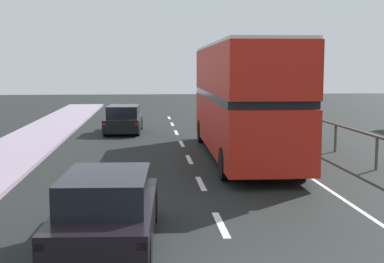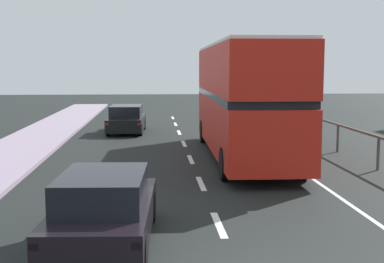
# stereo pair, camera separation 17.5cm
# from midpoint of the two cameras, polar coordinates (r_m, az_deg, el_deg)

# --- Properties ---
(lane_paint_markings) EXTENTS (3.60, 46.00, 0.01)m
(lane_paint_markings) POSITION_cam_midpoint_polar(r_m,az_deg,el_deg) (16.83, 7.66, -4.71)
(lane_paint_markings) COLOR silver
(lane_paint_markings) RESTS_ON ground
(bridge_side_railing) EXTENTS (0.10, 42.00, 1.14)m
(bridge_side_railing) POSITION_cam_midpoint_polar(r_m,az_deg,el_deg) (18.46, 19.10, -1.08)
(bridge_side_railing) COLOR #42524C
(bridge_side_railing) RESTS_ON ground
(double_decker_bus_red) EXTENTS (2.79, 11.19, 4.24)m
(double_decker_bus_red) POSITION_cam_midpoint_polar(r_m,az_deg,el_deg) (19.79, 5.19, 3.69)
(double_decker_bus_red) COLOR red
(double_decker_bus_red) RESTS_ON ground
(hatchback_car_near) EXTENTS (1.98, 4.34, 1.41)m
(hatchback_car_near) POSITION_cam_midpoint_polar(r_m,az_deg,el_deg) (10.30, -9.61, -8.38)
(hatchback_car_near) COLOR black
(hatchback_car_near) RESTS_ON ground
(sedan_car_ahead) EXTENTS (1.96, 4.31, 1.43)m
(sedan_car_ahead) POSITION_cam_midpoint_polar(r_m,az_deg,el_deg) (27.77, -7.56, 1.28)
(sedan_car_ahead) COLOR black
(sedan_car_ahead) RESTS_ON ground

